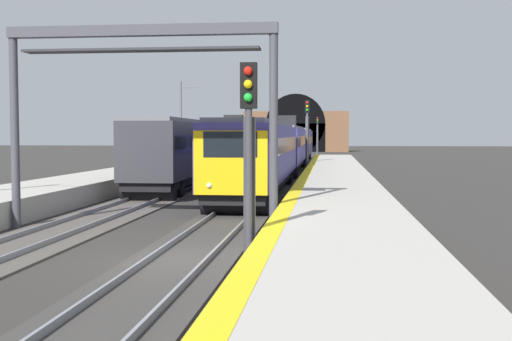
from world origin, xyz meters
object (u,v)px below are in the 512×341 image
(railway_signal_mid, at_px, (307,129))
(railway_signal_far, at_px, (317,132))
(train_adjacent_platform, at_px, (215,146))
(railway_signal_near, at_px, (249,144))
(train_main_approaching, at_px, (286,146))
(overhead_signal_gantry, at_px, (141,74))
(catenary_mast_near, at_px, (181,123))

(railway_signal_mid, height_order, railway_signal_far, railway_signal_mid)
(train_adjacent_platform, distance_m, railway_signal_near, 34.17)
(train_main_approaching, xyz_separation_m, train_adjacent_platform, (-5.49, 4.95, 0.10))
(train_adjacent_platform, height_order, overhead_signal_gantry, overhead_signal_gantry)
(train_adjacent_platform, relative_size, railway_signal_far, 6.81)
(overhead_signal_gantry, bearing_deg, train_main_approaching, -4.28)
(railway_signal_near, relative_size, overhead_signal_gantry, 0.54)
(railway_signal_mid, xyz_separation_m, railway_signal_far, (43.68, -0.00, -0.11))
(railway_signal_far, height_order, catenary_mast_near, catenary_mast_near)
(train_main_approaching, height_order, overhead_signal_gantry, overhead_signal_gantry)
(railway_signal_near, bearing_deg, catenary_mast_near, -165.30)
(train_main_approaching, xyz_separation_m, railway_signal_far, (43.14, -1.79, 1.27))
(railway_signal_near, xyz_separation_m, overhead_signal_gantry, (5.87, 4.26, 2.18))
(train_main_approaching, relative_size, railway_signal_near, 12.60)
(railway_signal_mid, bearing_deg, railway_signal_far, -180.00)
(railway_signal_mid, bearing_deg, train_adjacent_platform, -53.69)
(train_main_approaching, relative_size, catenary_mast_near, 7.18)
(railway_signal_near, xyz_separation_m, catenary_mast_near, (49.67, 13.03, 1.38))
(train_main_approaching, xyz_separation_m, railway_signal_mid, (-0.54, -1.79, 1.37))
(overhead_signal_gantry, bearing_deg, railway_signal_mid, -7.46)
(railway_signal_far, relative_size, overhead_signal_gantry, 0.64)
(overhead_signal_gantry, height_order, catenary_mast_near, catenary_mast_near)
(train_main_approaching, distance_m, catenary_mast_near, 15.65)
(railway_signal_mid, relative_size, railway_signal_far, 1.03)
(overhead_signal_gantry, bearing_deg, train_adjacent_platform, 5.12)
(railway_signal_near, height_order, catenary_mast_near, catenary_mast_near)
(railway_signal_near, relative_size, catenary_mast_near, 0.57)
(train_main_approaching, height_order, railway_signal_far, railway_signal_far)
(train_adjacent_platform, xyz_separation_m, overhead_signal_gantry, (-27.63, -2.48, 2.84))
(railway_signal_far, bearing_deg, overhead_signal_gantry, -3.20)
(train_main_approaching, bearing_deg, railway_signal_far, 177.48)
(train_main_approaching, distance_m, railway_signal_far, 43.20)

